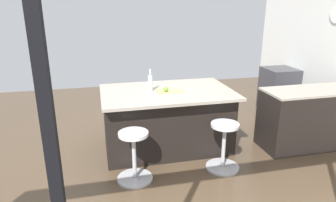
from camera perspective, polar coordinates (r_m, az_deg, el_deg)
The scene contains 10 objects.
ground_plane at distance 4.38m, azimuth -1.81°, elevation -10.48°, with size 8.09×8.09×0.00m, color brown.
window_panel_rear at distance 1.58m, azimuth 18.15°, elevation -13.59°, with size 6.22×0.12×2.68m.
sink_cabinet at distance 5.30m, azimuth 29.29°, elevation -2.34°, with size 2.39×0.60×1.17m.
oven_range at distance 6.46m, azimuth 20.21°, elevation 2.05°, with size 0.60×0.61×0.86m.
kitchen_island at distance 4.46m, azimuth -0.29°, elevation -3.44°, with size 1.86×1.19×0.91m.
stool_by_window at distance 4.03m, azimuth 10.48°, elevation -8.68°, with size 0.44×0.44×0.64m.
stool_middle at distance 3.74m, azimuth -6.42°, elevation -10.65°, with size 0.44×0.44×0.64m.
cutting_board at distance 4.24m, azimuth 0.42°, elevation 1.98°, with size 0.36×0.24×0.02m, color tan.
apple_green at distance 4.15m, azimuth -0.44°, elevation 2.25°, with size 0.07×0.07×0.07m, color #609E2D.
water_bottle at distance 4.24m, azimuth -3.37°, elevation 3.51°, with size 0.06×0.06×0.31m.
Camera 1 is at (0.76, 3.77, 2.10)m, focal length 32.17 mm.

